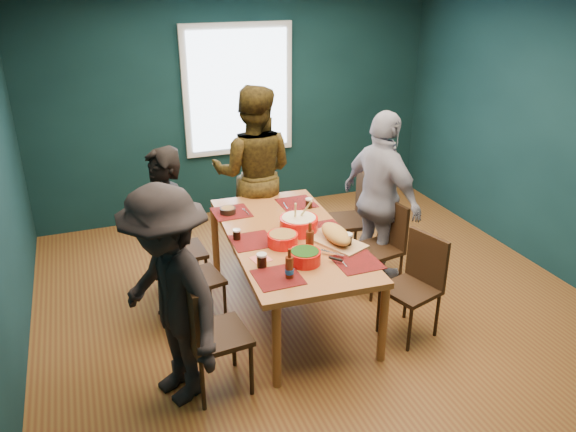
# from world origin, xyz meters

# --- Properties ---
(room) EXTENTS (5.01, 5.01, 2.71)m
(room) POSITION_xyz_m (0.00, 0.27, 1.37)
(room) COLOR brown
(room) RESTS_ON ground
(dining_table) EXTENTS (1.12, 2.07, 0.76)m
(dining_table) POSITION_xyz_m (-0.28, 0.02, 0.69)
(dining_table) COLOR #A95E32
(dining_table) RESTS_ON floor
(chair_left_far) EXTENTS (0.43, 0.43, 0.91)m
(chair_left_far) POSITION_xyz_m (-1.19, 0.67, 0.53)
(chair_left_far) COLOR black
(chair_left_far) RESTS_ON floor
(chair_left_mid) EXTENTS (0.45, 0.45, 0.86)m
(chair_left_mid) POSITION_xyz_m (-1.15, 0.14, 0.50)
(chair_left_mid) COLOR black
(chair_left_mid) RESTS_ON floor
(chair_left_near) EXTENTS (0.46, 0.46, 0.95)m
(chair_left_near) POSITION_xyz_m (-1.22, -0.77, 0.55)
(chair_left_near) COLOR black
(chair_left_near) RESTS_ON floor
(chair_right_far) EXTENTS (0.50, 0.50, 0.97)m
(chair_right_far) POSITION_xyz_m (0.70, 0.68, 0.57)
(chair_right_far) COLOR black
(chair_right_far) RESTS_ON floor
(chair_right_mid) EXTENTS (0.46, 0.46, 0.88)m
(chair_right_mid) POSITION_xyz_m (0.73, 0.10, 0.51)
(chair_right_mid) COLOR black
(chair_right_mid) RESTS_ON floor
(chair_right_near) EXTENTS (0.50, 0.50, 0.89)m
(chair_right_near) POSITION_xyz_m (0.62, -0.65, 0.52)
(chair_right_near) COLOR black
(chair_right_near) RESTS_ON floor
(person_far_left) EXTENTS (0.49, 0.65, 1.60)m
(person_far_left) POSITION_xyz_m (-1.29, 0.24, 0.80)
(person_far_left) COLOR black
(person_far_left) RESTS_ON floor
(person_back) EXTENTS (1.10, 1.00, 1.84)m
(person_back) POSITION_xyz_m (-0.21, 1.24, 0.92)
(person_back) COLOR black
(person_back) RESTS_ON floor
(person_right) EXTENTS (0.63, 1.07, 1.72)m
(person_right) POSITION_xyz_m (0.76, 0.26, 0.86)
(person_right) COLOR white
(person_right) RESTS_ON floor
(person_near_left) EXTENTS (0.96, 1.21, 1.64)m
(person_near_left) POSITION_xyz_m (-1.43, -0.71, 0.82)
(person_near_left) COLOR black
(person_near_left) RESTS_ON floor
(bowl_salad) EXTENTS (0.26, 0.26, 0.11)m
(bowl_salad) POSITION_xyz_m (-0.39, -0.14, 0.82)
(bowl_salad) COLOR red
(bowl_salad) RESTS_ON dining_table
(bowl_dumpling) EXTENTS (0.34, 0.34, 0.31)m
(bowl_dumpling) POSITION_xyz_m (-0.17, 0.06, 0.84)
(bowl_dumpling) COLOR red
(bowl_dumpling) RESTS_ON dining_table
(bowl_herbs) EXTENTS (0.25, 0.25, 0.11)m
(bowl_herbs) POSITION_xyz_m (-0.34, -0.50, 0.82)
(bowl_herbs) COLOR red
(bowl_herbs) RESTS_ON dining_table
(cutting_board) EXTENTS (0.45, 0.67, 0.14)m
(cutting_board) POSITION_xyz_m (0.04, -0.25, 0.83)
(cutting_board) COLOR tan
(cutting_board) RESTS_ON dining_table
(small_bowl) EXTENTS (0.15, 0.15, 0.06)m
(small_bowl) POSITION_xyz_m (-0.65, 0.66, 0.80)
(small_bowl) COLOR black
(small_bowl) RESTS_ON dining_table
(beer_bottle_a) EXTENTS (0.07, 0.07, 0.24)m
(beer_bottle_a) POSITION_xyz_m (-0.54, -0.67, 0.85)
(beer_bottle_a) COLOR #4E1D0E
(beer_bottle_a) RESTS_ON dining_table
(beer_bottle_b) EXTENTS (0.07, 0.07, 0.26)m
(beer_bottle_b) POSITION_xyz_m (-0.23, -0.33, 0.86)
(beer_bottle_b) COLOR #4E1D0E
(beer_bottle_b) RESTS_ON dining_table
(cola_glass_a) EXTENTS (0.08, 0.08, 0.11)m
(cola_glass_a) POSITION_xyz_m (-0.67, -0.43, 0.83)
(cola_glass_a) COLOR black
(cola_glass_a) RESTS_ON dining_table
(cola_glass_b) EXTENTS (0.08, 0.08, 0.12)m
(cola_glass_b) POSITION_xyz_m (0.10, -0.35, 0.83)
(cola_glass_b) COLOR black
(cola_glass_b) RESTS_ON dining_table
(cola_glass_c) EXTENTS (0.07, 0.07, 0.10)m
(cola_glass_c) POSITION_xyz_m (0.12, 0.52, 0.82)
(cola_glass_c) COLOR black
(cola_glass_c) RESTS_ON dining_table
(cola_glass_d) EXTENTS (0.07, 0.07, 0.10)m
(cola_glass_d) POSITION_xyz_m (-0.72, 0.10, 0.82)
(cola_glass_d) COLOR black
(cola_glass_d) RESTS_ON dining_table
(napkin_a) EXTENTS (0.18, 0.18, 0.00)m
(napkin_a) POSITION_xyz_m (0.11, 0.12, 0.77)
(napkin_a) COLOR #E1645E
(napkin_a) RESTS_ON dining_table
(napkin_b) EXTENTS (0.17, 0.17, 0.00)m
(napkin_b) POSITION_xyz_m (-0.64, -0.31, 0.77)
(napkin_b) COLOR #E1645E
(napkin_b) RESTS_ON dining_table
(napkin_c) EXTENTS (0.15, 0.15, 0.00)m
(napkin_c) POSITION_xyz_m (0.11, -0.71, 0.77)
(napkin_c) COLOR #E1645E
(napkin_c) RESTS_ON dining_table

